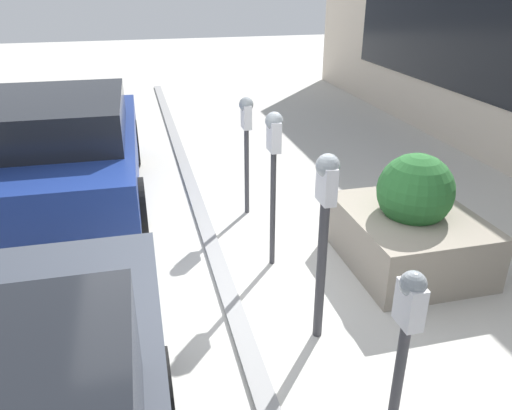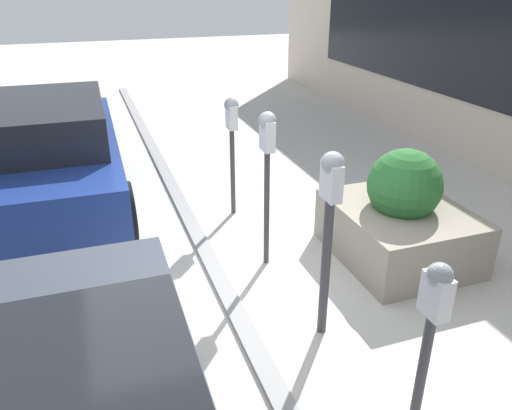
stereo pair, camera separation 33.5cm
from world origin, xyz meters
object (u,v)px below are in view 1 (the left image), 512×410
at_px(parking_meter_second, 325,215).
at_px(parked_car_middle, 58,147).
at_px(parking_meter_nearest, 404,340).
at_px(planter_box, 410,225).
at_px(parking_meter_fourth, 246,127).
at_px(parking_meter_middle, 274,152).

relative_size(parking_meter_second, parked_car_middle, 0.40).
distance_m(parking_meter_nearest, planter_box, 2.51).
relative_size(parking_meter_fourth, planter_box, 1.00).
relative_size(parking_meter_nearest, parking_meter_middle, 0.89).
bearing_deg(parking_meter_middle, parking_meter_fourth, -1.14).
distance_m(parking_meter_middle, parking_meter_fourth, 1.21).
relative_size(parking_meter_middle, parked_car_middle, 0.40).
xyz_separation_m(planter_box, parked_car_middle, (2.36, 3.43, 0.31)).
xyz_separation_m(parking_meter_second, planter_box, (0.83, -1.25, -0.65)).
height_order(parking_meter_middle, parking_meter_fourth, parking_meter_middle).
distance_m(parking_meter_second, parked_car_middle, 3.87).
xyz_separation_m(parking_meter_fourth, planter_box, (-1.52, -1.28, -0.64)).
xyz_separation_m(parking_meter_fourth, parked_car_middle, (0.83, 2.15, -0.33)).
distance_m(parking_meter_middle, parked_car_middle, 2.98).
height_order(parking_meter_fourth, planter_box, parking_meter_fourth).
height_order(parking_meter_nearest, parking_meter_middle, parking_meter_middle).
xyz_separation_m(parking_meter_middle, planter_box, (-0.32, -1.30, -0.75)).
xyz_separation_m(parking_meter_second, parking_meter_middle, (1.14, 0.06, 0.10)).
xyz_separation_m(parking_meter_nearest, parking_meter_middle, (2.39, 0.00, 0.20)).
height_order(parking_meter_second, parking_meter_middle, parking_meter_middle).
bearing_deg(parking_meter_second, parking_meter_middle, 2.80).
distance_m(parking_meter_nearest, parked_car_middle, 4.92).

